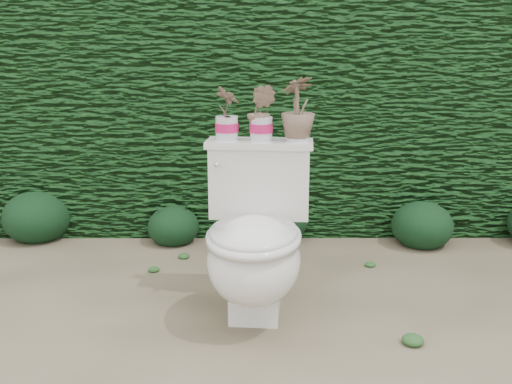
{
  "coord_description": "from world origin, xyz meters",
  "views": [
    {
      "loc": [
        -0.22,
        -2.38,
        1.21
      ],
      "look_at": [
        -0.21,
        0.17,
        0.55
      ],
      "focal_mm": 40.0,
      "sensor_mm": 36.0,
      "label": 1
    }
  ],
  "objects_px": {
    "potted_plant_left": "(227,115)",
    "potted_plant_right": "(298,110)",
    "toilet": "(255,242)",
    "potted_plant_center": "(261,114)"
  },
  "relations": [
    {
      "from": "potted_plant_left",
      "to": "potted_plant_right",
      "type": "relative_size",
      "value": 0.84
    },
    {
      "from": "toilet",
      "to": "potted_plant_center",
      "type": "bearing_deg",
      "value": 88.25
    },
    {
      "from": "potted_plant_right",
      "to": "potted_plant_left",
      "type": "bearing_deg",
      "value": -44.63
    },
    {
      "from": "potted_plant_center",
      "to": "potted_plant_right",
      "type": "height_order",
      "value": "potted_plant_right"
    },
    {
      "from": "toilet",
      "to": "potted_plant_center",
      "type": "xyz_separation_m",
      "value": [
        0.03,
        0.24,
        0.54
      ]
    },
    {
      "from": "potted_plant_center",
      "to": "toilet",
      "type": "bearing_deg",
      "value": -75.28
    },
    {
      "from": "potted_plant_left",
      "to": "potted_plant_right",
      "type": "bearing_deg",
      "value": -140.02
    },
    {
      "from": "potted_plant_left",
      "to": "potted_plant_right",
      "type": "xyz_separation_m",
      "value": [
        0.33,
        -0.03,
        0.02
      ]
    },
    {
      "from": "toilet",
      "to": "potted_plant_left",
      "type": "xyz_separation_m",
      "value": [
        -0.13,
        0.25,
        0.54
      ]
    },
    {
      "from": "potted_plant_left",
      "to": "toilet",
      "type": "bearing_deg",
      "value": 162.87
    }
  ]
}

